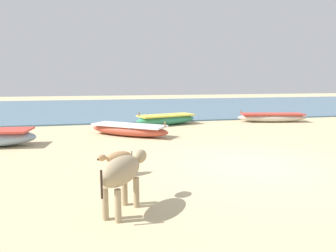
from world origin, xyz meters
The scene contains 7 objects.
ground centered at (0.00, 0.00, 0.00)m, with size 80.00×80.00×0.00m, color #CCB789.
sea_water centered at (0.00, 18.58, 0.04)m, with size 60.00×20.00×0.08m, color slate.
fishing_boat_0 centered at (-0.42, 7.70, 0.29)m, with size 3.42×1.92×0.72m.
fishing_boat_2 centered at (-2.58, 5.04, 0.26)m, with size 3.33×2.88×0.67m.
fishing_boat_5 centered at (5.41, 7.45, 0.26)m, with size 3.86×1.73×0.67m.
cow_adult_dun centered at (-3.46, -2.10, 0.69)m, with size 1.07×1.34×0.96m.
calf_near_tan centered at (-3.40, -0.10, 0.41)m, with size 0.86×0.50×0.58m.
Camera 1 is at (-3.85, -6.96, 2.18)m, focal length 32.19 mm.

